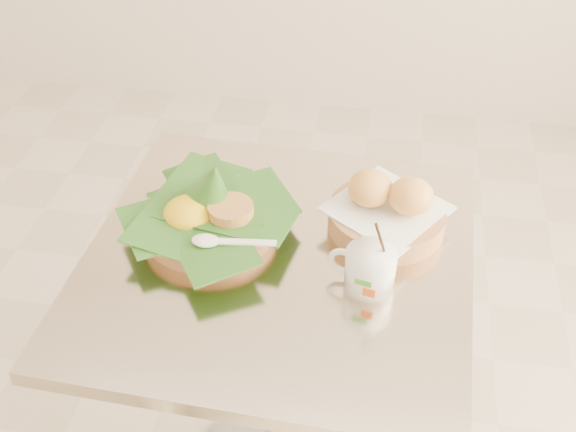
% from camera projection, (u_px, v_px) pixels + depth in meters
% --- Properties ---
extents(cafe_table, '(0.73, 0.73, 0.75)m').
position_uv_depth(cafe_table, '(279.00, 335.00, 1.46)').
color(cafe_table, gray).
rests_on(cafe_table, floor).
extents(rice_basket, '(0.32, 0.32, 0.16)m').
position_uv_depth(rice_basket, '(209.00, 212.00, 1.35)').
color(rice_basket, tan).
rests_on(rice_basket, cafe_table).
extents(bread_basket, '(0.26, 0.26, 0.11)m').
position_uv_depth(bread_basket, '(388.00, 210.00, 1.36)').
color(bread_basket, tan).
rests_on(bread_basket, cafe_table).
extents(coffee_mug, '(0.12, 0.09, 0.15)m').
position_uv_depth(coffee_mug, '(369.00, 268.00, 1.23)').
color(coffee_mug, white).
rests_on(coffee_mug, cafe_table).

